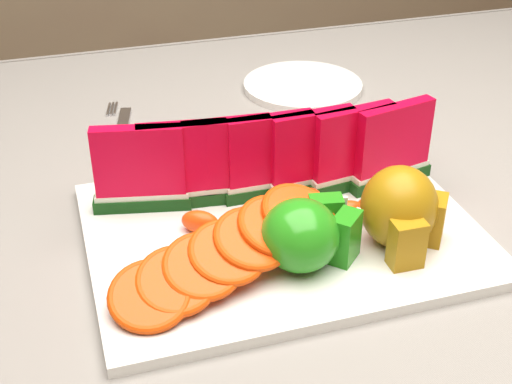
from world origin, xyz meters
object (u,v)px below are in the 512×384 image
(fork, at_px, (120,133))
(pear_cluster, at_px, (402,210))
(side_plate, at_px, (303,86))
(platter, at_px, (282,232))
(apple_cluster, at_px, (306,234))

(fork, bearing_deg, pear_cluster, -55.68)
(pear_cluster, height_order, side_plate, pear_cluster)
(platter, relative_size, pear_cluster, 3.92)
(pear_cluster, bearing_deg, fork, 124.32)
(apple_cluster, height_order, side_plate, apple_cluster)
(pear_cluster, xyz_separation_m, side_plate, (0.05, 0.42, -0.05))
(apple_cluster, relative_size, side_plate, 0.52)
(platter, xyz_separation_m, fork, (-0.13, 0.29, -0.00))
(platter, height_order, side_plate, platter)
(pear_cluster, xyz_separation_m, fork, (-0.23, 0.34, -0.05))
(platter, distance_m, side_plate, 0.39)
(apple_cluster, bearing_deg, fork, 110.99)
(apple_cluster, distance_m, pear_cluster, 0.10)
(apple_cluster, distance_m, fork, 0.37)
(pear_cluster, relative_size, fork, 0.52)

